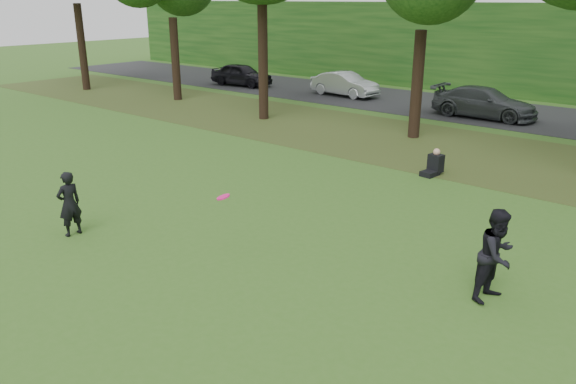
% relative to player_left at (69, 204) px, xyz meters
% --- Properties ---
extents(ground, '(120.00, 120.00, 0.00)m').
position_rel_player_left_xyz_m(ground, '(4.54, -0.04, -0.77)').
color(ground, '#345C1C').
rests_on(ground, ground).
extents(leaf_litter, '(60.00, 7.00, 0.01)m').
position_rel_player_left_xyz_m(leaf_litter, '(4.54, 12.96, -0.77)').
color(leaf_litter, '#413817').
rests_on(leaf_litter, ground).
extents(street, '(70.00, 7.00, 0.02)m').
position_rel_player_left_xyz_m(street, '(4.54, 20.96, -0.76)').
color(street, black).
rests_on(street, ground).
extents(player_left, '(0.38, 0.57, 1.54)m').
position_rel_player_left_xyz_m(player_left, '(0.00, 0.00, 0.00)').
color(player_left, black).
rests_on(player_left, ground).
extents(player_right, '(0.81, 0.96, 1.75)m').
position_rel_player_left_xyz_m(player_right, '(8.66, 3.34, 0.10)').
color(player_right, black).
rests_on(player_right, ground).
extents(parked_cars, '(35.79, 3.39, 1.37)m').
position_rel_player_left_xyz_m(parked_cars, '(2.41, 19.99, -0.08)').
color(parked_cars, black).
rests_on(parked_cars, street).
extents(frisbee, '(0.31, 0.32, 0.14)m').
position_rel_player_left_xyz_m(frisbee, '(4.05, 1.02, 0.81)').
color(frisbee, '#F1147A').
rests_on(frisbee, ground).
extents(seated_person, '(0.51, 0.78, 0.83)m').
position_rel_player_left_xyz_m(seated_person, '(4.39, 9.75, -0.46)').
color(seated_person, black).
rests_on(seated_person, ground).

